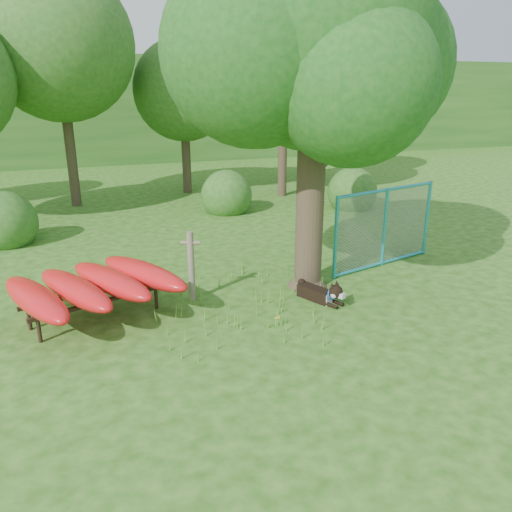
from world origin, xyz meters
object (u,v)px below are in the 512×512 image
object	(u,v)px
fence_section	(385,227)
husky_dog	(322,293)
kayak_rack	(93,285)
oak_tree	(313,46)

from	to	relation	value
fence_section	husky_dog	bearing A→B (deg)	-162.71
kayak_rack	husky_dog	xyz separation A→B (m)	(4.42, -0.80, -0.49)
oak_tree	kayak_rack	world-z (taller)	oak_tree
kayak_rack	fence_section	world-z (taller)	fence_section
kayak_rack	fence_section	size ratio (longest dim) A/B	1.11
husky_dog	fence_section	xyz separation A→B (m)	(2.46, 1.50, 0.78)
kayak_rack	husky_dog	world-z (taller)	kayak_rack
fence_section	oak_tree	bearing A→B (deg)	178.50
oak_tree	husky_dog	world-z (taller)	oak_tree
oak_tree	husky_dog	bearing A→B (deg)	-94.81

